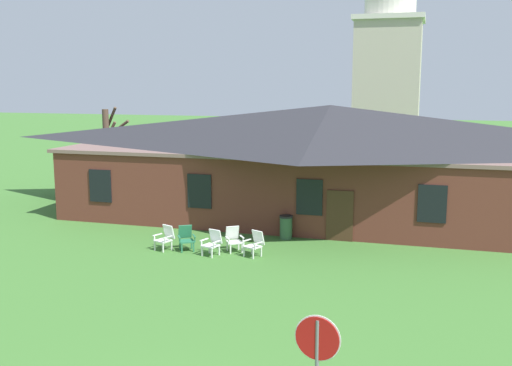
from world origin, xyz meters
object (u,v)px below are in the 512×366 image
at_px(lawn_chair_left_end, 213,242).
at_px(lawn_chair_by_porch, 165,237).
at_px(lawn_chair_right_end, 255,243).
at_px(lawn_chair_middle, 234,238).
at_px(lawn_chair_near_door, 186,237).
at_px(trash_bin, 286,227).
at_px(stop_sign, 317,358).

bearing_deg(lawn_chair_left_end, lawn_chair_by_porch, 175.39).
bearing_deg(lawn_chair_right_end, lawn_chair_middle, 157.49).
bearing_deg(lawn_chair_near_door, lawn_chair_by_porch, -167.03).
height_order(lawn_chair_middle, lawn_chair_right_end, same).
distance_m(lawn_chair_near_door, lawn_chair_left_end, 1.27).
distance_m(lawn_chair_left_end, lawn_chair_middle, 0.93).
xyz_separation_m(lawn_chair_near_door, lawn_chair_right_end, (2.79, -0.04, 0.00)).
bearing_deg(lawn_chair_by_porch, lawn_chair_middle, 11.82).
height_order(lawn_chair_by_porch, lawn_chair_middle, same).
xyz_separation_m(lawn_chair_near_door, trash_bin, (3.34, 2.72, -0.00)).
height_order(stop_sign, trash_bin, stop_sign).
height_order(lawn_chair_right_end, trash_bin, trash_bin).
relative_size(lawn_chair_left_end, trash_bin, 0.98).
xyz_separation_m(lawn_chair_right_end, trash_bin, (0.54, 2.76, -0.00)).
height_order(lawn_chair_middle, trash_bin, trash_bin).
relative_size(lawn_chair_middle, trash_bin, 0.98).
distance_m(lawn_chair_by_porch, lawn_chair_middle, 2.67).
bearing_deg(lawn_chair_middle, trash_bin, 57.31).
distance_m(lawn_chair_near_door, trash_bin, 4.31).
distance_m(lawn_chair_by_porch, lawn_chair_left_end, 2.02).
xyz_separation_m(lawn_chair_middle, trash_bin, (1.51, 2.36, -0.00)).
distance_m(lawn_chair_by_porch, lawn_chair_near_door, 0.81).
bearing_deg(lawn_chair_by_porch, stop_sign, -54.52).
xyz_separation_m(lawn_chair_by_porch, trash_bin, (4.13, 2.91, -0.00)).
bearing_deg(lawn_chair_right_end, stop_sign, -68.78).
relative_size(lawn_chair_near_door, lawn_chair_right_end, 1.00).
bearing_deg(stop_sign, lawn_chair_near_door, 122.29).
relative_size(lawn_chair_by_porch, lawn_chair_right_end, 1.00).
relative_size(lawn_chair_by_porch, trash_bin, 0.98).
relative_size(stop_sign, trash_bin, 2.67).
height_order(stop_sign, lawn_chair_left_end, stop_sign).
relative_size(lawn_chair_by_porch, lawn_chair_middle, 1.00).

